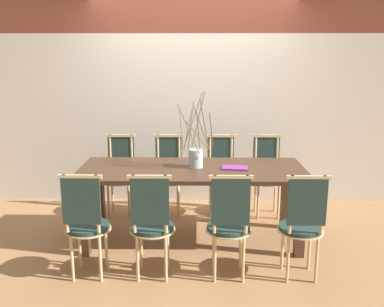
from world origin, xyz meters
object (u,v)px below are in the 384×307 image
object	(u,v)px
dining_table	(192,179)
vase_centerpiece	(196,156)
chair_far_center	(221,173)
book_stack	(235,168)
chair_near_center	(229,222)

from	to	relation	value
dining_table	vase_centerpiece	size ratio (longest dim) A/B	2.98
dining_table	vase_centerpiece	xyz separation A→B (m)	(0.04, 0.04, 0.22)
chair_far_center	vase_centerpiece	world-z (taller)	vase_centerpiece
vase_centerpiece	book_stack	bearing A→B (deg)	-6.91
chair_far_center	book_stack	world-z (taller)	chair_far_center
dining_table	chair_far_center	xyz separation A→B (m)	(0.33, 0.76, -0.15)
chair_near_center	vase_centerpiece	size ratio (longest dim) A/B	1.26
dining_table	chair_far_center	size ratio (longest dim) A/B	2.37
vase_centerpiece	book_stack	distance (m)	0.41
dining_table	book_stack	size ratio (longest dim) A/B	8.25
chair_near_center	vase_centerpiece	xyz separation A→B (m)	(-0.28, 0.80, 0.38)
chair_far_center	vase_centerpiece	xyz separation A→B (m)	(-0.29, -0.72, 0.38)
chair_near_center	vase_centerpiece	distance (m)	0.93
vase_centerpiece	dining_table	bearing A→B (deg)	-133.32
dining_table	chair_near_center	bearing A→B (deg)	-67.20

